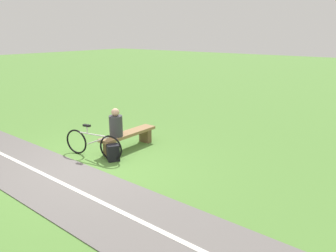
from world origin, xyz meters
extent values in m
plane|color=#548438|center=(0.00, 0.00, 0.00)|extent=(80.00, 80.00, 0.00)
cube|color=#937047|center=(-1.44, -0.20, 0.42)|extent=(1.83, 0.38, 0.08)
cube|color=brown|center=(-2.12, -0.20, 0.19)|extent=(0.16, 0.35, 0.38)
cube|color=brown|center=(-0.75, -0.20, 0.19)|extent=(0.16, 0.35, 0.38)
cylinder|color=#38383D|center=(-1.00, -0.20, 0.73)|extent=(0.34, 0.34, 0.55)
sphere|color=tan|center=(-1.00, -0.20, 1.10)|extent=(0.21, 0.21, 0.21)
torus|color=black|center=(-0.53, 0.09, 0.33)|extent=(0.17, 0.65, 0.66)
torus|color=black|center=(-0.31, -0.98, 0.33)|extent=(0.17, 0.65, 0.66)
cylinder|color=silver|center=(-0.42, -0.44, 0.61)|extent=(0.22, 0.92, 0.04)
cylinder|color=silver|center=(-0.45, -0.28, 0.47)|extent=(0.17, 0.66, 0.31)
cylinder|color=silver|center=(-0.39, -0.60, 0.71)|extent=(0.03, 0.03, 0.20)
cube|color=black|center=(-0.39, -0.60, 0.82)|extent=(0.12, 0.21, 0.05)
cube|color=black|center=(-0.57, 0.12, 0.20)|extent=(0.38, 0.37, 0.41)
cube|color=black|center=(-0.65, 0.00, 0.14)|extent=(0.19, 0.14, 0.18)
camera|label=1|loc=(4.58, 5.86, 3.09)|focal=35.02mm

